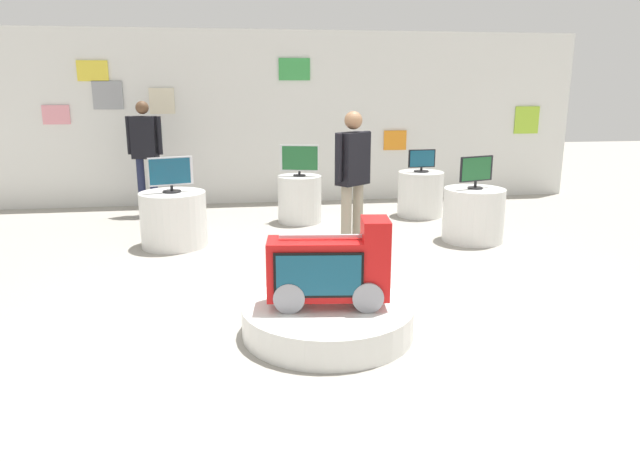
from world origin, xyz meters
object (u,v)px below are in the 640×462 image
display_pedestal_far_right (174,219)px  tv_on_far_right (171,173)px  main_display_pedestal (328,319)px  tv_on_center_rear (476,171)px  shopper_browsing_rear (145,149)px  display_pedestal_right_rear (300,199)px  display_pedestal_left_rear (420,194)px  novelty_firetruck_tv (330,271)px  tv_on_left_rear (422,161)px  shopper_browsing_near_truck (353,176)px  display_pedestal_center_rear (473,215)px  tv_on_right_rear (299,159)px

display_pedestal_far_right → tv_on_far_right: tv_on_far_right is taller
main_display_pedestal → display_pedestal_far_right: display_pedestal_far_right is taller
tv_on_center_rear → shopper_browsing_rear: bearing=153.2°
display_pedestal_right_rear → shopper_browsing_rear: bearing=160.8°
display_pedestal_right_rear → display_pedestal_far_right: size_ratio=0.84×
main_display_pedestal → tv_on_center_rear: bearing=48.2°
display_pedestal_left_rear → display_pedestal_far_right: (-3.69, -1.27, 0.00)m
display_pedestal_right_rear → shopper_browsing_rear: size_ratio=0.39×
tv_on_center_rear → display_pedestal_right_rear: 2.65m
novelty_firetruck_tv → tv_on_left_rear: (2.16, 4.27, 0.33)m
tv_on_center_rear → display_pedestal_right_rear: bearing=146.0°
display_pedestal_far_right → tv_on_left_rear: bearing=18.9°
shopper_browsing_rear → tv_on_center_rear: bearing=-26.8°
tv_on_far_right → tv_on_left_rear: bearing=18.9°
shopper_browsing_near_truck → display_pedestal_right_rear: bearing=99.0°
shopper_browsing_near_truck → novelty_firetruck_tv: bearing=-106.7°
main_display_pedestal → tv_on_left_rear: (2.18, 4.26, 0.75)m
tv_on_left_rear → display_pedestal_far_right: size_ratio=0.51×
shopper_browsing_near_truck → shopper_browsing_rear: 4.03m
main_display_pedestal → display_pedestal_center_rear: size_ratio=1.78×
tv_on_left_rear → tv_on_center_rear: size_ratio=0.86×
main_display_pedestal → display_pedestal_right_rear: bearing=86.6°
display_pedestal_left_rear → display_pedestal_center_rear: size_ratio=0.89×
display_pedestal_center_rear → shopper_browsing_near_truck: shopper_browsing_near_truck is taller
shopper_browsing_rear → tv_on_right_rear: bearing=-19.3°
tv_on_center_rear → tv_on_left_rear: bearing=97.6°
tv_on_left_rear → shopper_browsing_near_truck: (-1.59, -2.35, 0.15)m
tv_on_center_rear → shopper_browsing_rear: shopper_browsing_rear is taller
shopper_browsing_rear → novelty_firetruck_tv: bearing=-67.0°
display_pedestal_left_rear → display_pedestal_right_rear: size_ratio=1.01×
tv_on_right_rear → display_pedestal_far_right: size_ratio=0.68×
display_pedestal_right_rear → tv_on_right_rear: bearing=-75.1°
novelty_firetruck_tv → shopper_browsing_rear: bearing=113.0°
tv_on_left_rear → shopper_browsing_rear: shopper_browsing_rear is taller
shopper_browsing_near_truck → tv_on_left_rear: bearing=56.0°
main_display_pedestal → tv_on_left_rear: tv_on_left_rear is taller
main_display_pedestal → shopper_browsing_rear: bearing=112.9°
tv_on_left_rear → display_pedestal_right_rear: tv_on_left_rear is taller
tv_on_center_rear → display_pedestal_far_right: tv_on_center_rear is taller
display_pedestal_left_rear → tv_on_center_rear: tv_on_center_rear is taller
display_pedestal_far_right → tv_on_center_rear: bearing=-4.7°
display_pedestal_center_rear → shopper_browsing_near_truck: 2.07m
novelty_firetruck_tv → display_pedestal_far_right: novelty_firetruck_tv is taller
display_pedestal_left_rear → tv_on_left_rear: tv_on_left_rear is taller
novelty_firetruck_tv → tv_on_center_rear: bearing=48.5°
display_pedestal_right_rear → shopper_browsing_near_truck: shopper_browsing_near_truck is taller
main_display_pedestal → display_pedestal_center_rear: 3.60m
display_pedestal_far_right → shopper_browsing_rear: size_ratio=0.47×
tv_on_right_rear → shopper_browsing_near_truck: (0.35, -2.21, 0.07)m
display_pedestal_right_rear → tv_on_right_rear: tv_on_right_rear is taller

